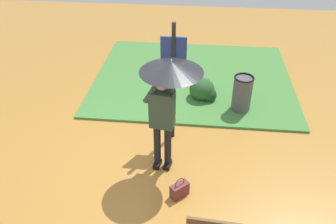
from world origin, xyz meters
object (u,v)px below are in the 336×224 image
Objects in this scene: person_with_umbrella at (167,89)px; handbag at (180,190)px; trash_bin at (242,94)px; info_sign_post at (173,70)px.

handbag is (0.27, -0.69, -1.42)m from person_with_umbrella.
person_with_umbrella reaches higher than handbag.
handbag is 0.44× the size of trash_bin.
trash_bin is at bearing 36.71° from info_sign_post.
trash_bin is at bearing 52.95° from person_with_umbrella.
info_sign_post is 2.02m from handbag.
person_with_umbrella reaches higher than trash_bin.
info_sign_post is at bearing 88.53° from person_with_umbrella.
person_with_umbrella is 5.53× the size of handbag.
handbag is at bearing -80.76° from info_sign_post.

